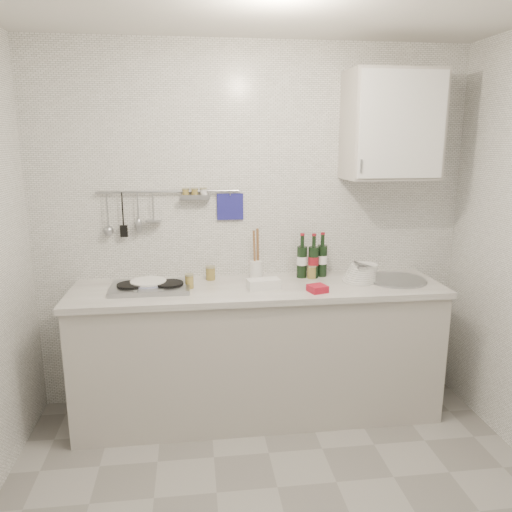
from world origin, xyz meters
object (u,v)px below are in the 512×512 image
at_px(plate_stack_hob, 147,285).
at_px(plate_stack_sink, 361,273).
at_px(wall_cabinet, 392,126).
at_px(utensil_crock, 256,267).
at_px(wine_bottles, 313,255).

distance_m(plate_stack_hob, plate_stack_sink, 1.44).
height_order(wall_cabinet, utensil_crock, wall_cabinet).
distance_m(wall_cabinet, plate_stack_hob, 1.91).
height_order(plate_stack_sink, utensil_crock, utensil_crock).
distance_m(wall_cabinet, wine_bottles, 1.01).
xyz_separation_m(wall_cabinet, wine_bottles, (-0.50, 0.05, -0.87)).
relative_size(wall_cabinet, utensil_crock, 1.94).
xyz_separation_m(plate_stack_sink, wine_bottles, (-0.31, 0.14, 0.10)).
distance_m(wall_cabinet, utensil_crock, 1.30).
xyz_separation_m(wine_bottles, utensil_crock, (-0.40, -0.01, -0.07)).
height_order(wall_cabinet, plate_stack_hob, wall_cabinet).
bearing_deg(wall_cabinet, plate_stack_sink, -154.44).
bearing_deg(plate_stack_sink, plate_stack_hob, 179.78).
height_order(plate_stack_hob, wine_bottles, wine_bottles).
bearing_deg(wall_cabinet, plate_stack_hob, -177.01).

